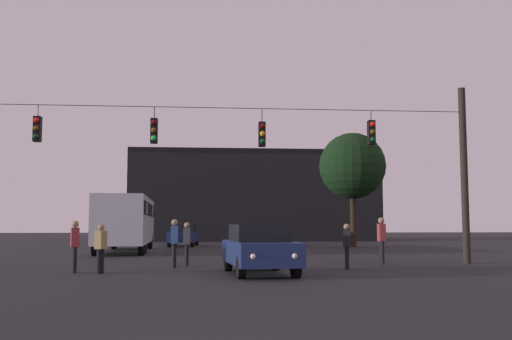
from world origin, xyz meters
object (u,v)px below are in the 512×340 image
(tree_left_silhouette, at_px, (352,166))
(pedestrian_crossing_left, at_px, (187,241))
(pedestrian_crossing_right, at_px, (75,243))
(car_far_left, at_px, (184,235))
(pedestrian_far_side, at_px, (347,244))
(city_bus, at_px, (127,218))
(pedestrian_trailing, at_px, (174,240))
(pedestrian_crossing_center, at_px, (101,246))
(pedestrian_near_bus, at_px, (382,238))
(car_near_right, at_px, (259,248))

(tree_left_silhouette, bearing_deg, pedestrian_crossing_left, -122.29)
(pedestrian_crossing_left, height_order, pedestrian_crossing_right, pedestrian_crossing_right)
(car_far_left, height_order, pedestrian_far_side, pedestrian_far_side)
(city_bus, height_order, pedestrian_trailing, city_bus)
(pedestrian_crossing_center, distance_m, pedestrian_near_bus, 10.46)
(pedestrian_near_bus, bearing_deg, pedestrian_crossing_right, -165.17)
(city_bus, height_order, pedestrian_far_side, city_bus)
(car_near_right, distance_m, tree_left_silhouette, 23.05)
(pedestrian_crossing_center, bearing_deg, city_bus, 94.54)
(pedestrian_crossing_center, bearing_deg, car_near_right, -7.33)
(pedestrian_trailing, bearing_deg, pedestrian_crossing_right, -146.72)
(city_bus, xyz_separation_m, pedestrian_near_bus, (11.12, -11.59, -0.85))
(pedestrian_crossing_center, height_order, pedestrian_near_bus, pedestrian_near_bus)
(pedestrian_crossing_right, relative_size, pedestrian_trailing, 0.96)
(pedestrian_near_bus, bearing_deg, car_near_right, -142.42)
(pedestrian_near_bus, distance_m, pedestrian_far_side, 2.93)
(city_bus, relative_size, car_near_right, 2.49)
(pedestrian_trailing, xyz_separation_m, pedestrian_far_side, (5.90, -1.35, -0.10))
(pedestrian_crossing_center, distance_m, pedestrian_far_side, 8.11)
(pedestrian_crossing_left, bearing_deg, car_far_left, 92.51)
(car_near_right, xyz_separation_m, pedestrian_trailing, (-2.76, 2.99, 0.17))
(city_bus, distance_m, pedestrian_far_side, 16.65)
(pedestrian_crossing_right, relative_size, pedestrian_near_bus, 0.92)
(pedestrian_crossing_left, bearing_deg, car_near_right, -60.08)
(pedestrian_crossing_left, relative_size, pedestrian_near_bus, 0.90)
(pedestrian_crossing_left, bearing_deg, pedestrian_trailing, -110.38)
(car_far_left, distance_m, tree_left_silhouette, 12.72)
(pedestrian_crossing_left, relative_size, pedestrian_crossing_center, 1.04)
(car_far_left, relative_size, pedestrian_crossing_left, 2.78)
(pedestrian_crossing_left, bearing_deg, city_bus, 108.19)
(city_bus, bearing_deg, pedestrian_crossing_right, -88.79)
(car_near_right, height_order, tree_left_silhouette, tree_left_silhouette)
(pedestrian_near_bus, bearing_deg, pedestrian_crossing_center, -161.95)
(car_far_left, distance_m, pedestrian_near_bus, 21.36)
(pedestrian_crossing_center, bearing_deg, pedestrian_crossing_left, 53.50)
(pedestrian_crossing_right, distance_m, pedestrian_trailing, 3.62)
(car_near_right, xyz_separation_m, pedestrian_near_bus, (5.03, 3.87, 0.22))
(pedestrian_crossing_right, height_order, tree_left_silhouette, tree_left_silhouette)
(tree_left_silhouette, bearing_deg, pedestrian_trailing, -121.64)
(car_far_left, bearing_deg, pedestrian_far_side, -73.87)
(tree_left_silhouette, bearing_deg, pedestrian_crossing_center, -123.04)
(city_bus, relative_size, pedestrian_trailing, 6.51)
(pedestrian_trailing, bearing_deg, pedestrian_crossing_left, 69.62)
(car_far_left, xyz_separation_m, pedestrian_crossing_right, (-2.58, -22.57, 0.13))
(city_bus, relative_size, tree_left_silhouette, 1.42)
(pedestrian_far_side, bearing_deg, pedestrian_near_bus, 49.64)
(car_near_right, relative_size, pedestrian_crossing_left, 2.78)
(pedestrian_crossing_right, bearing_deg, car_near_right, -9.89)
(pedestrian_crossing_center, relative_size, pedestrian_crossing_right, 0.94)
(pedestrian_near_bus, height_order, tree_left_silhouette, tree_left_silhouette)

